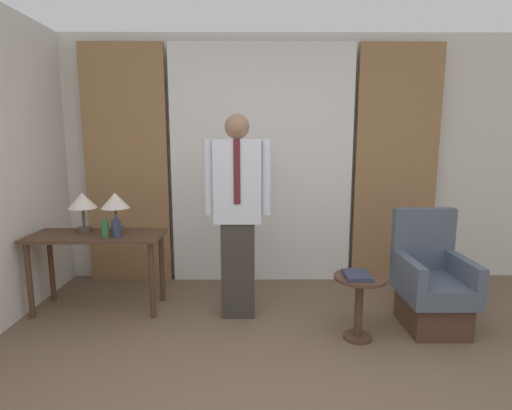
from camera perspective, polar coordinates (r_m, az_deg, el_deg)
name	(u,v)px	position (r m, az deg, el deg)	size (l,w,h in m)	color
wall_back	(261,160)	(4.50, 0.78, 6.47)	(10.00, 0.06, 2.70)	silver
curtain_sheer_center	(262,166)	(4.38, 0.81, 5.59)	(1.97, 0.06, 2.58)	white
curtain_drape_left	(127,166)	(4.59, -17.97, 5.31)	(0.89, 0.06, 2.58)	#997047
curtain_drape_right	(396,166)	(4.65, 19.35, 5.28)	(0.89, 0.06, 2.58)	#997047
desk	(97,246)	(3.97, -21.73, -5.49)	(1.20, 0.51, 0.72)	#4C3323
table_lamp_left	(82,203)	(4.05, -23.55, 0.33)	(0.26, 0.26, 0.37)	#4C4238
table_lamp_right	(115,202)	(3.94, -19.48, 0.34)	(0.26, 0.26, 0.37)	#4C4238
bottle_near_edge	(116,228)	(3.74, -19.32, -3.15)	(0.08, 0.08, 0.20)	#2D3851
bottle_by_lamp	(105,229)	(3.77, -20.75, -3.22)	(0.07, 0.07, 0.19)	#336638
person	(238,209)	(3.47, -2.64, -0.50)	(0.59, 0.21, 1.79)	#38332D
armchair	(431,286)	(3.75, 23.71, -10.60)	(0.53, 0.63, 0.98)	#4C3323
side_table	(359,296)	(3.34, 14.52, -12.53)	(0.41, 0.41, 0.52)	#4C3323
book	(357,275)	(3.25, 14.23, -9.70)	(0.19, 0.24, 0.03)	#2D334C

